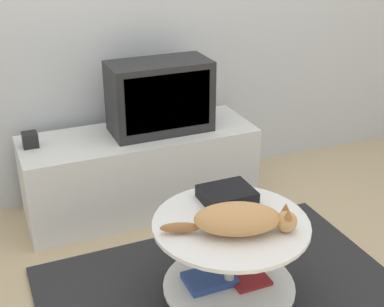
{
  "coord_description": "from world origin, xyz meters",
  "views": [
    {
      "loc": [
        -0.92,
        -1.67,
        1.67
      ],
      "look_at": [
        0.01,
        0.52,
        0.57
      ],
      "focal_mm": 50.0,
      "sensor_mm": 36.0,
      "label": 1
    }
  ],
  "objects_px": {
    "tv": "(160,97)",
    "dvd_box": "(227,195)",
    "cat": "(240,219)",
    "speaker": "(30,140)"
  },
  "relations": [
    {
      "from": "tv",
      "to": "dvd_box",
      "type": "distance_m",
      "value": 0.87
    },
    {
      "from": "speaker",
      "to": "cat",
      "type": "bearing_deg",
      "value": -59.4
    },
    {
      "from": "dvd_box",
      "to": "tv",
      "type": "bearing_deg",
      "value": 91.02
    },
    {
      "from": "tv",
      "to": "cat",
      "type": "relative_size",
      "value": 1.06
    },
    {
      "from": "speaker",
      "to": "dvd_box",
      "type": "xyz_separation_m",
      "value": [
        0.75,
        -0.89,
        -0.05
      ]
    },
    {
      "from": "tv",
      "to": "cat",
      "type": "bearing_deg",
      "value": -92.81
    },
    {
      "from": "speaker",
      "to": "dvd_box",
      "type": "height_order",
      "value": "speaker"
    },
    {
      "from": "speaker",
      "to": "dvd_box",
      "type": "relative_size",
      "value": 0.34
    },
    {
      "from": "tv",
      "to": "dvd_box",
      "type": "xyz_separation_m",
      "value": [
        0.01,
        -0.84,
        -0.21
      ]
    },
    {
      "from": "speaker",
      "to": "cat",
      "type": "xyz_separation_m",
      "value": [
        0.68,
        -1.14,
        -0.01
      ]
    }
  ]
}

